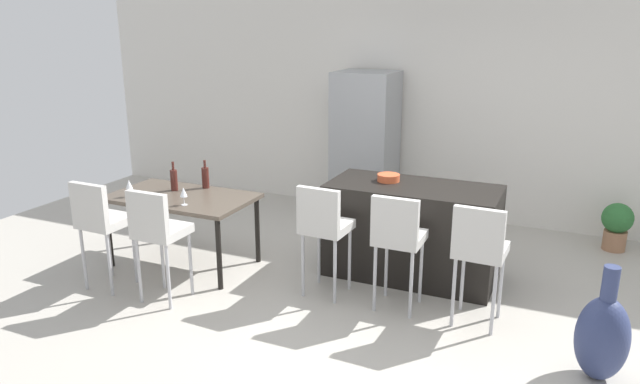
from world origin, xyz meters
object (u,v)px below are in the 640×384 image
(dining_chair_far, at_px, (157,228))
(refrigerator, at_px, (365,146))
(wine_glass_left, at_px, (183,193))
(potted_plant, at_px, (617,224))
(wine_bottle_near, at_px, (205,177))
(bar_chair_middle, at_px, (398,234))
(bar_chair_left, at_px, (324,223))
(bar_chair_right, at_px, (480,247))
(dining_table, at_px, (182,202))
(wine_bottle_middle, at_px, (174,180))
(dining_chair_near, at_px, (100,218))
(kitchen_island, at_px, (412,231))
(wine_glass_right, at_px, (129,185))
(fruit_bowl, at_px, (388,178))
(floor_vase, at_px, (602,337))

(dining_chair_far, height_order, refrigerator, refrigerator)
(wine_glass_left, xyz_separation_m, potted_plant, (3.86, 2.49, -0.56))
(wine_bottle_near, bearing_deg, bar_chair_middle, -10.71)
(bar_chair_left, xyz_separation_m, refrigerator, (-0.45, 2.34, 0.22))
(wine_glass_left, bearing_deg, bar_chair_right, 3.45)
(bar_chair_right, relative_size, refrigerator, 0.57)
(bar_chair_right, distance_m, potted_plant, 2.61)
(dining_table, bearing_deg, wine_bottle_middle, 144.34)
(dining_chair_near, bearing_deg, potted_plant, 34.48)
(kitchen_island, distance_m, wine_glass_left, 2.23)
(wine_bottle_near, bearing_deg, wine_glass_right, -130.93)
(bar_chair_middle, bearing_deg, kitchen_island, 96.04)
(wine_bottle_middle, bearing_deg, dining_chair_far, -60.88)
(wine_bottle_near, relative_size, refrigerator, 0.16)
(dining_chair_near, bearing_deg, dining_table, 67.24)
(bar_chair_left, relative_size, fruit_bowl, 4.79)
(wine_glass_right, relative_size, fruit_bowl, 0.79)
(bar_chair_right, bearing_deg, wine_bottle_middle, 176.20)
(dining_table, distance_m, wine_glass_left, 0.38)
(dining_chair_near, xyz_separation_m, refrigerator, (1.47, 3.04, 0.22))
(wine_bottle_near, height_order, floor_vase, wine_bottle_near)
(bar_chair_middle, bearing_deg, bar_chair_left, 179.99)
(kitchen_island, distance_m, wine_bottle_middle, 2.48)
(dining_chair_far, distance_m, wine_glass_left, 0.57)
(bar_chair_right, distance_m, floor_vase, 1.08)
(wine_bottle_middle, distance_m, potted_plant, 4.79)
(bar_chair_left, distance_m, bar_chair_middle, 0.68)
(wine_glass_right, xyz_separation_m, refrigerator, (1.59, 2.50, 0.06))
(kitchen_island, distance_m, potted_plant, 2.44)
(dining_table, relative_size, wine_bottle_middle, 4.75)
(dining_chair_near, distance_m, fruit_bowl, 2.74)
(bar_chair_middle, relative_size, fruit_bowl, 4.79)
(bar_chair_left, relative_size, potted_plant, 1.97)
(bar_chair_middle, height_order, potted_plant, bar_chair_middle)
(dining_chair_near, xyz_separation_m, wine_glass_right, (-0.12, 0.54, 0.17))
(bar_chair_left, relative_size, floor_vase, 1.23)
(refrigerator, bearing_deg, wine_bottle_near, -119.52)
(bar_chair_right, bearing_deg, wine_glass_left, -176.55)
(bar_chair_middle, xyz_separation_m, dining_table, (-2.29, 0.08, -0.03))
(dining_chair_far, bearing_deg, potted_plant, 38.87)
(bar_chair_left, height_order, dining_table, bar_chair_left)
(refrigerator, height_order, fruit_bowl, refrigerator)
(bar_chair_right, relative_size, wine_bottle_near, 3.52)
(bar_chair_middle, distance_m, bar_chair_right, 0.68)
(fruit_bowl, bearing_deg, floor_vase, -32.01)
(kitchen_island, height_order, floor_vase, kitchen_island)
(fruit_bowl, bearing_deg, refrigerator, 117.48)
(bar_chair_left, relative_size, dining_table, 0.73)
(bar_chair_left, distance_m, wine_bottle_near, 1.60)
(bar_chair_middle, relative_size, wine_glass_left, 6.03)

